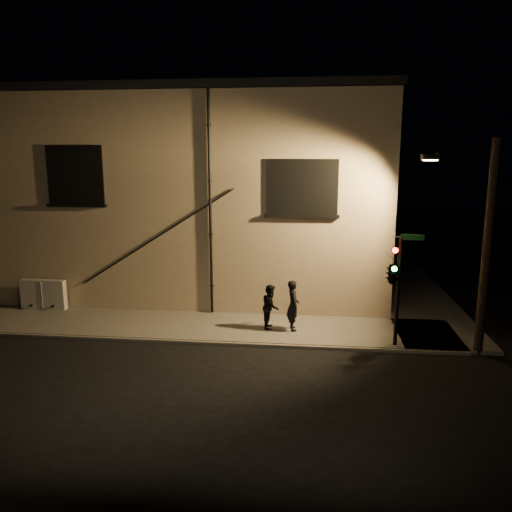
# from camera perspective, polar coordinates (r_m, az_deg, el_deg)

# --- Properties ---
(ground) EXTENTS (90.00, 90.00, 0.00)m
(ground) POSITION_cam_1_polar(r_m,az_deg,el_deg) (16.62, -0.84, -10.19)
(ground) COLOR black
(sidewalk) EXTENTS (21.00, 16.00, 0.12)m
(sidewalk) POSITION_cam_1_polar(r_m,az_deg,el_deg) (20.65, 4.07, -5.68)
(sidewalk) COLOR #57534E
(sidewalk) RESTS_ON ground
(building) EXTENTS (16.20, 12.23, 8.80)m
(building) POSITION_cam_1_polar(r_m,az_deg,el_deg) (24.88, -5.19, 7.43)
(building) COLOR tan
(building) RESTS_ON ground
(utility_cabinet) EXTENTS (1.80, 0.30, 1.19)m
(utility_cabinet) POSITION_cam_1_polar(r_m,az_deg,el_deg) (21.55, -23.11, -4.05)
(utility_cabinet) COLOR #B2AFAA
(utility_cabinet) RESTS_ON sidewalk
(pedestrian_a) EXTENTS (0.56, 0.73, 1.78)m
(pedestrian_a) POSITION_cam_1_polar(r_m,az_deg,el_deg) (17.46, 4.25, -5.64)
(pedestrian_a) COLOR black
(pedestrian_a) RESTS_ON sidewalk
(pedestrian_b) EXTENTS (0.60, 0.77, 1.57)m
(pedestrian_b) POSITION_cam_1_polar(r_m,az_deg,el_deg) (17.65, 1.69, -5.78)
(pedestrian_b) COLOR black
(pedestrian_b) RESTS_ON sidewalk
(traffic_signal) EXTENTS (1.23, 2.12, 3.61)m
(traffic_signal) POSITION_cam_1_polar(r_m,az_deg,el_deg) (16.13, 15.38, -1.76)
(traffic_signal) COLOR black
(traffic_signal) RESTS_ON sidewalk
(streetlamp_pole) EXTENTS (2.01, 1.38, 6.63)m
(streetlamp_pole) POSITION_cam_1_polar(r_m,az_deg,el_deg) (16.58, 24.50, 1.52)
(streetlamp_pole) COLOR black
(streetlamp_pole) RESTS_ON ground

